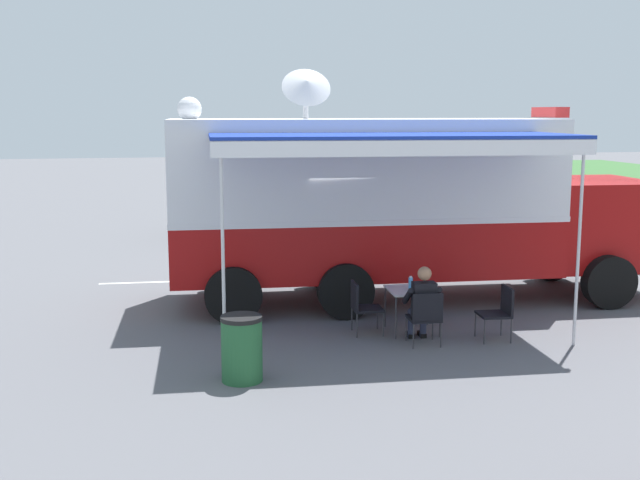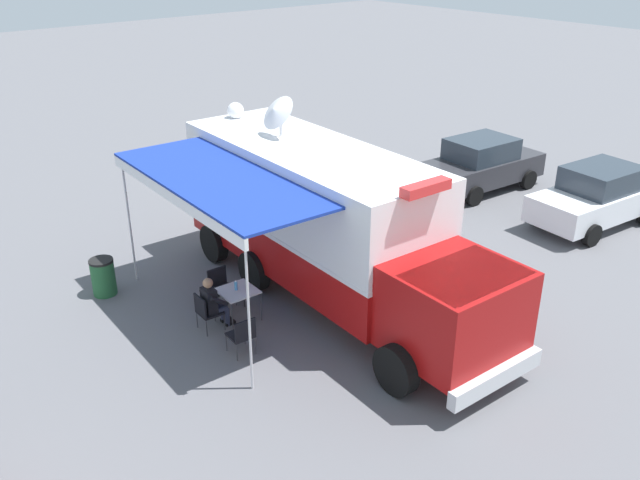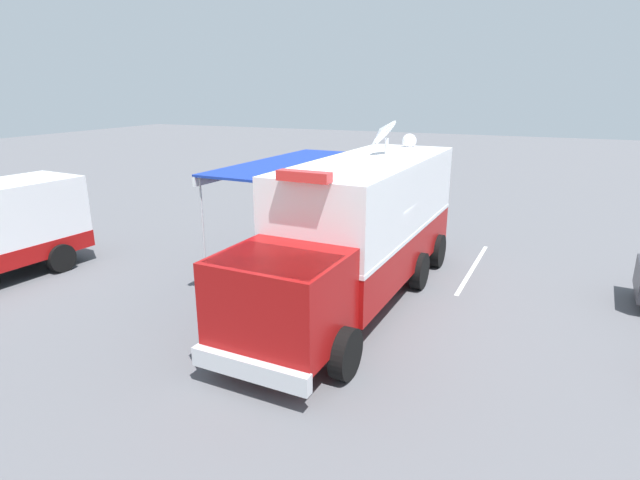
% 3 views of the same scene
% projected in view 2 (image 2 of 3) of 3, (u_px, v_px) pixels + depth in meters
% --- Properties ---
extents(ground_plane, '(100.00, 100.00, 0.00)m').
position_uv_depth(ground_plane, '(309.00, 283.00, 16.68)').
color(ground_plane, '#5B5B60').
extents(lot_stripe, '(0.36, 4.80, 0.01)m').
position_uv_depth(lot_stripe, '(315.00, 224.00, 19.99)').
color(lot_stripe, silver).
rests_on(lot_stripe, ground).
extents(command_truck, '(5.14, 9.60, 4.53)m').
position_uv_depth(command_truck, '(327.00, 221.00, 15.30)').
color(command_truck, '#9E0F0F').
rests_on(command_truck, ground).
extents(folding_table, '(0.84, 0.84, 0.73)m').
position_uv_depth(folding_table, '(238.00, 293.00, 14.87)').
color(folding_table, silver).
rests_on(folding_table, ground).
extents(water_bottle, '(0.07, 0.07, 0.22)m').
position_uv_depth(water_bottle, '(236.00, 286.00, 14.83)').
color(water_bottle, '#4C99D8').
rests_on(water_bottle, folding_table).
extents(folding_chair_at_table, '(0.50, 0.50, 0.87)m').
position_uv_depth(folding_chair_at_table, '(206.00, 310.00, 14.51)').
color(folding_chair_at_table, black).
rests_on(folding_chair_at_table, ground).
extents(folding_chair_beside_table, '(0.50, 0.50, 0.87)m').
position_uv_depth(folding_chair_beside_table, '(220.00, 284.00, 15.57)').
color(folding_chair_beside_table, black).
rests_on(folding_chair_beside_table, ground).
extents(folding_chair_spare_by_truck, '(0.51, 0.51, 0.87)m').
position_uv_depth(folding_chair_spare_by_truck, '(243.00, 333.00, 13.67)').
color(folding_chair_spare_by_truck, black).
rests_on(folding_chair_spare_by_truck, ground).
extents(seated_responder, '(0.68, 0.57, 1.25)m').
position_uv_depth(seated_responder, '(213.00, 302.00, 14.55)').
color(seated_responder, black).
rests_on(seated_responder, ground).
extents(trash_bin, '(0.57, 0.57, 0.91)m').
position_uv_depth(trash_bin, '(103.00, 277.00, 16.00)').
color(trash_bin, '#235B33').
rests_on(trash_bin, ground).
extents(car_behind_truck, '(4.36, 2.33, 1.76)m').
position_uv_depth(car_behind_truck, '(597.00, 196.00, 19.61)').
color(car_behind_truck, silver).
rests_on(car_behind_truck, ground).
extents(car_far_corner, '(4.33, 2.28, 1.76)m').
position_uv_depth(car_far_corner, '(482.00, 164.00, 22.26)').
color(car_far_corner, '#2D2D33').
rests_on(car_far_corner, ground).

